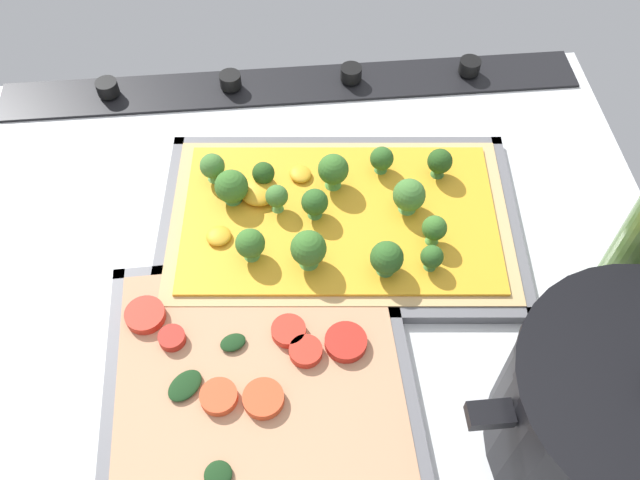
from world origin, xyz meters
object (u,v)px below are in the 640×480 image
Objects in this scene: veggie_pizza_back at (257,372)px; cooking_pot at (629,418)px; baking_tray_front at (339,223)px; baking_tray_back at (259,377)px; broccoli_pizza at (334,215)px.

cooking_pot is (-30.85, 9.46, 5.69)cm from veggie_pizza_back.
baking_tray_back is at bearing 61.59° from baking_tray_front.
baking_tray_back is (9.01, 17.75, -1.65)cm from broccoli_pizza.
baking_tray_back is 1.09× the size of veggie_pizza_back.
baking_tray_front is 1.76cm from broccoli_pizza.
veggie_pizza_back is (0.15, -0.20, 0.71)cm from baking_tray_back.
baking_tray_front is 20.18cm from baking_tray_back.
cooking_pot is (-21.10, 27.01, 6.42)cm from baking_tray_front.
broccoli_pizza is at bearing -116.91° from baking_tray_back.
baking_tray_back is 1.04× the size of cooking_pot.
baking_tray_front is 20.09cm from veggie_pizza_back.
baking_tray_front is at bearing -179.78° from broccoli_pizza.
veggie_pizza_back is 32.76cm from cooking_pot.
broccoli_pizza is at bearing -117.55° from veggie_pizza_back.
cooking_pot reaches higher than baking_tray_front.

